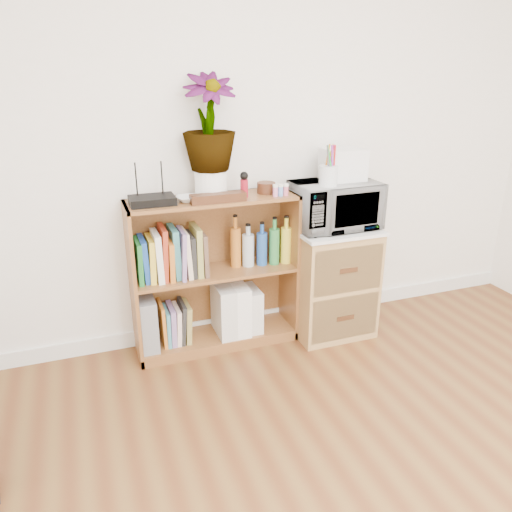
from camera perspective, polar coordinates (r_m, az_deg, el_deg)
skirting_board at (r=3.44m, az=0.53°, el=-6.98°), size 4.00×0.02×0.10m
bookshelf at (r=3.04m, az=-4.71°, el=-2.09°), size 1.00×0.30×0.95m
wicker_unit at (r=3.29m, az=8.42°, el=-2.81°), size 0.50×0.45×0.70m
microwave at (r=3.11m, az=9.00°, el=5.78°), size 0.52×0.36×0.28m
pen_cup at (r=2.97m, az=8.26°, el=9.07°), size 0.11×0.11×0.12m
small_appliance at (r=3.14m, az=9.92°, el=10.28°), size 0.24×0.20×0.19m
router at (r=2.80m, az=-11.79°, el=6.25°), size 0.25×0.17×0.04m
white_bowl at (r=2.82m, az=-7.78°, el=6.49°), size 0.13×0.13×0.03m
plant_pot at (r=2.89m, az=-5.17°, el=8.21°), size 0.19×0.19×0.16m
potted_plant at (r=2.84m, az=-5.40°, el=14.97°), size 0.29×0.29×0.53m
trinket_box at (r=2.79m, az=-4.35°, el=6.65°), size 0.31×0.08×0.05m
kokeshi_doll at (r=2.89m, az=-1.36°, el=7.73°), size 0.05×0.05×0.10m
wooden_bowl at (r=2.99m, az=1.17°, el=7.81°), size 0.11×0.11×0.06m
paint_jars at (r=2.92m, az=2.83°, el=7.41°), size 0.11×0.04×0.06m
file_box at (r=3.08m, az=-12.34°, el=-7.29°), size 0.10×0.26×0.32m
magazine_holder_left at (r=3.15m, az=-3.72°, el=-6.13°), size 0.10×0.26×0.32m
magazine_holder_mid at (r=3.17m, az=-2.10°, el=-5.88°), size 0.10×0.26×0.32m
magazine_holder_right at (r=3.21m, az=-0.54°, el=-5.98°), size 0.09×0.22×0.28m
cookbooks at (r=2.93m, az=-9.67°, el=0.15°), size 0.40×0.20×0.31m
liquor_bottles at (r=3.07m, az=0.54°, el=1.53°), size 0.38×0.07×0.32m
lower_books at (r=3.12m, az=-9.25°, el=-7.56°), size 0.18×0.19×0.26m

